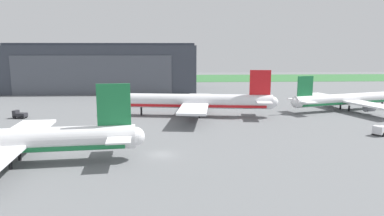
{
  "coord_description": "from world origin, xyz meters",
  "views": [
    {
      "loc": [
        2.62,
        -61.49,
        19.32
      ],
      "look_at": [
        6.59,
        18.33,
        5.5
      ],
      "focal_mm": 32.25,
      "sensor_mm": 36.0,
      "label": 1
    }
  ],
  "objects_px": {
    "baggage_tug": "(381,130)",
    "airliner_far_left": "(349,99)",
    "airliner_near_left": "(2,142)",
    "maintenance_hangar": "(102,67)",
    "fuel_bowser": "(19,114)",
    "airliner_far_right": "(193,102)"
  },
  "relations": [
    {
      "from": "maintenance_hangar",
      "to": "fuel_bowser",
      "type": "height_order",
      "value": "maintenance_hangar"
    },
    {
      "from": "airliner_far_left",
      "to": "fuel_bowser",
      "type": "height_order",
      "value": "airliner_far_left"
    },
    {
      "from": "airliner_far_right",
      "to": "baggage_tug",
      "type": "bearing_deg",
      "value": -30.44
    },
    {
      "from": "airliner_near_left",
      "to": "baggage_tug",
      "type": "xyz_separation_m",
      "value": [
        75.3,
        16.93,
        -2.83
      ]
    },
    {
      "from": "baggage_tug",
      "to": "airliner_far_left",
      "type": "bearing_deg",
      "value": 75.07
    },
    {
      "from": "airliner_far_left",
      "to": "fuel_bowser",
      "type": "relative_size",
      "value": 10.86
    },
    {
      "from": "airliner_far_right",
      "to": "baggage_tug",
      "type": "distance_m",
      "value": 48.02
    },
    {
      "from": "airliner_near_left",
      "to": "fuel_bowser",
      "type": "xyz_separation_m",
      "value": [
        -14.93,
        40.28,
        -2.91
      ]
    },
    {
      "from": "fuel_bowser",
      "to": "airliner_far_left",
      "type": "bearing_deg",
      "value": 4.71
    },
    {
      "from": "airliner_near_left",
      "to": "airliner_far_left",
      "type": "height_order",
      "value": "airliner_near_left"
    },
    {
      "from": "airliner_near_left",
      "to": "baggage_tug",
      "type": "relative_size",
      "value": 9.14
    },
    {
      "from": "airliner_far_right",
      "to": "baggage_tug",
      "type": "relative_size",
      "value": 9.35
    },
    {
      "from": "airliner_near_left",
      "to": "fuel_bowser",
      "type": "height_order",
      "value": "airliner_near_left"
    },
    {
      "from": "airliner_far_left",
      "to": "airliner_near_left",
      "type": "bearing_deg",
      "value": -149.95
    },
    {
      "from": "airliner_far_left",
      "to": "airliner_far_right",
      "type": "distance_m",
      "value": 50.23
    },
    {
      "from": "baggage_tug",
      "to": "maintenance_hangar",
      "type": "bearing_deg",
      "value": 131.39
    },
    {
      "from": "airliner_far_left",
      "to": "airliner_far_right",
      "type": "xyz_separation_m",
      "value": [
        -49.71,
        -7.2,
        0.79
      ]
    },
    {
      "from": "airliner_far_right",
      "to": "airliner_near_left",
      "type": "bearing_deg",
      "value": -129.51
    },
    {
      "from": "fuel_bowser",
      "to": "baggage_tug",
      "type": "distance_m",
      "value": 93.2
    },
    {
      "from": "airliner_near_left",
      "to": "airliner_far_left",
      "type": "bearing_deg",
      "value": 30.05
    },
    {
      "from": "maintenance_hangar",
      "to": "airliner_far_left",
      "type": "relative_size",
      "value": 2.08
    },
    {
      "from": "airliner_far_left",
      "to": "maintenance_hangar",
      "type": "bearing_deg",
      "value": 145.92
    }
  ]
}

